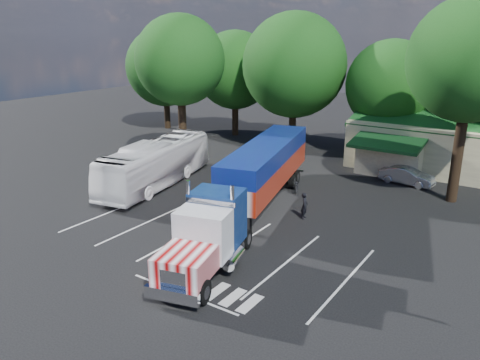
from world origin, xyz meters
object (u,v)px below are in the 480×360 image
Objects in this scene: bicycle at (297,186)px; silver_sedan at (407,176)px; semi_truck at (254,179)px; woman at (305,206)px; tour_bus at (156,163)px.

bicycle is 8.82m from silver_sedan.
silver_sedan reaches higher than bicycle.
semi_truck is 5.05× the size of silver_sedan.
semi_truck is 13.56m from silver_sedan.
bicycle is 0.45× the size of silver_sedan.
tour_bus is (-12.33, -0.19, 0.84)m from woman.
silver_sedan is (3.41, 10.53, -0.18)m from woman.
bicycle is at bearing 12.76° from tour_bus.
semi_truck is at bearing 157.44° from silver_sedan.
tour_bus is at bearing 158.52° from semi_truck.
woman is 11.07m from silver_sedan.
tour_bus is 2.99× the size of silver_sedan.
silver_sedan is (6.29, 11.89, -1.76)m from semi_truck.
woman is 0.14× the size of tour_bus.
semi_truck is at bearing -18.64° from tour_bus.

